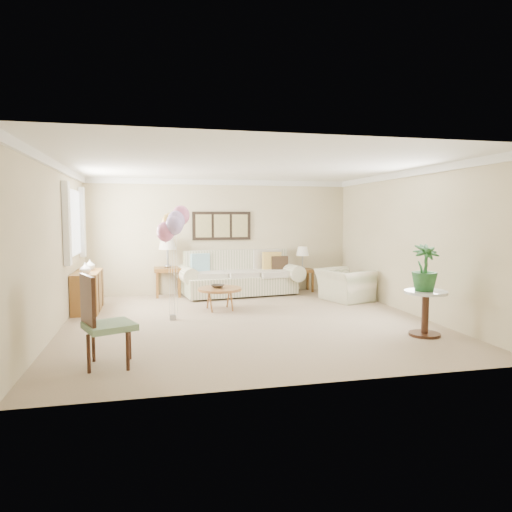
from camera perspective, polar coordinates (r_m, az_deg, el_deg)
The scene contains 18 objects.
ground_plane at distance 7.80m, azimuth -1.00°, elevation -8.12°, with size 6.00×6.00×0.00m, color tan.
room_shell at distance 7.67m, azimuth -1.96°, elevation 3.92°, with size 6.04×6.04×2.60m.
wall_art_triptych at distance 10.52m, azimuth -4.30°, elevation 3.78°, with size 1.35×0.06×0.65m.
sofa at distance 10.29m, azimuth -2.11°, elevation -2.69°, with size 2.83×1.33×1.00m.
end_table_left at distance 10.25m, azimuth -10.97°, elevation -2.00°, with size 0.59×0.53×0.64m.
end_table_right at distance 10.82m, azimuth 5.82°, elevation -2.07°, with size 0.49×0.44×0.53m.
lamp_left at distance 10.20m, azimuth -11.02°, elevation 1.43°, with size 0.38×0.38×0.67m.
lamp_right at distance 10.77m, azimuth 5.84°, elevation 0.51°, with size 0.30×0.30×0.53m.
coffee_table at distance 8.66m, azimuth -4.56°, elevation -4.21°, with size 0.83×0.83×0.42m.
decor_bowl at distance 8.65m, azimuth -4.78°, elevation -3.79°, with size 0.25×0.25×0.06m, color black.
armchair at distance 9.78m, azimuth 11.03°, elevation -3.57°, with size 1.01×0.89×0.66m, color beige.
side_table at distance 7.22m, azimuth 20.43°, elevation -5.40°, with size 0.62×0.62×0.67m.
potted_plant at distance 7.13m, azimuth 20.34°, elevation -1.39°, with size 0.39×0.39×0.69m, color #214C24.
accent_chair at distance 5.69m, azimuth -18.69°, elevation -7.49°, with size 0.70×0.69×1.09m.
credenza at distance 9.13m, azimuth -20.28°, elevation -4.14°, with size 0.46×1.20×0.74m.
vase_white at distance 8.71m, azimuth -20.56°, elevation -1.46°, with size 0.19×0.19×0.20m, color silver.
vase_sage at distance 9.30m, azimuth -20.06°, elevation -1.04°, with size 0.20×0.20×0.20m, color silver.
balloon_cluster at distance 7.83m, azimuth -10.28°, elevation 3.99°, with size 0.56×0.51×1.96m.
Camera 1 is at (-1.54, -7.44, 1.77)m, focal length 32.00 mm.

